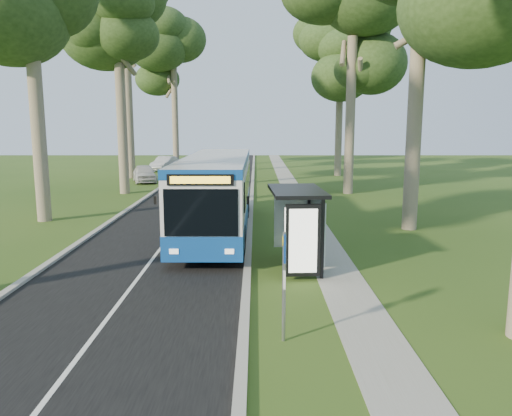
{
  "coord_description": "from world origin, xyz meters",
  "views": [
    {
      "loc": [
        0.29,
        -16.98,
        4.94
      ],
      "look_at": [
        0.29,
        2.51,
        1.6
      ],
      "focal_mm": 35.0,
      "sensor_mm": 36.0,
      "label": 1
    }
  ],
  "objects": [
    {
      "name": "tree_east_d",
      "position": [
        8.0,
        30.0,
        10.11
      ],
      "size": [
        5.2,
        5.2,
        13.63
      ],
      "color": "#7A6B56",
      "rests_on": "ground"
    },
    {
      "name": "tree_east_c",
      "position": [
        6.8,
        18.0,
        10.86
      ],
      "size": [
        5.2,
        5.2,
        14.66
      ],
      "color": "#7A6B56",
      "rests_on": "ground"
    },
    {
      "name": "tree_west_c",
      "position": [
        -9.0,
        18.0,
        11.43
      ],
      "size": [
        5.2,
        5.2,
        15.44
      ],
      "color": "#7A6B56",
      "rests_on": "ground"
    },
    {
      "name": "ground",
      "position": [
        0.0,
        0.0,
        0.0
      ],
      "size": [
        120.0,
        120.0,
        0.0
      ],
      "primitive_type": "plane",
      "color": "#2D4B17",
      "rests_on": "ground"
    },
    {
      "name": "centre_line",
      "position": [
        -3.5,
        10.0,
        0.02
      ],
      "size": [
        0.12,
        100.0,
        0.0
      ],
      "primitive_type": "cube",
      "color": "white",
      "rests_on": "road"
    },
    {
      "name": "bus_shelter",
      "position": [
        1.81,
        -0.77,
        1.93
      ],
      "size": [
        1.9,
        3.28,
        2.73
      ],
      "rotation": [
        0.0,
        0.0,
        0.06
      ],
      "color": "black",
      "rests_on": "ground"
    },
    {
      "name": "car_silver",
      "position": [
        -9.2,
        34.96,
        0.74
      ],
      "size": [
        2.5,
        4.71,
        1.47
      ],
      "primitive_type": "imported",
      "rotation": [
        0.0,
        0.0,
        -0.22
      ],
      "color": "#B4B7BD",
      "rests_on": "ground"
    },
    {
      "name": "tree_west_e",
      "position": [
        -8.5,
        38.0,
        11.03
      ],
      "size": [
        5.2,
        5.2,
        14.88
      ],
      "color": "#7A6B56",
      "rests_on": "ground"
    },
    {
      "name": "kerb_west",
      "position": [
        -7.0,
        10.0,
        0.06
      ],
      "size": [
        0.25,
        100.0,
        0.12
      ],
      "primitive_type": "cube",
      "color": "#9E9B93",
      "rests_on": "ground"
    },
    {
      "name": "litter_bin",
      "position": [
        1.6,
        3.21,
        0.53
      ],
      "size": [
        0.59,
        0.59,
        1.04
      ],
      "rotation": [
        0.0,
        0.0,
        0.09
      ],
      "color": "black",
      "rests_on": "ground"
    },
    {
      "name": "bus",
      "position": [
        -1.48,
        5.44,
        1.79
      ],
      "size": [
        2.77,
        13.03,
        3.45
      ],
      "rotation": [
        0.0,
        0.0,
        -0.0
      ],
      "color": "silver",
      "rests_on": "ground"
    },
    {
      "name": "car_white",
      "position": [
        -9.09,
        24.78,
        0.74
      ],
      "size": [
        2.95,
        4.65,
        1.47
      ],
      "primitive_type": "imported",
      "rotation": [
        0.0,
        0.0,
        0.3
      ],
      "color": "silver",
      "rests_on": "ground"
    },
    {
      "name": "road",
      "position": [
        -3.5,
        10.0,
        0.01
      ],
      "size": [
        7.0,
        100.0,
        0.02
      ],
      "primitive_type": "cube",
      "color": "black",
      "rests_on": "ground"
    },
    {
      "name": "bus_stop_sign",
      "position": [
        0.92,
        -6.21,
        1.59
      ],
      "size": [
        0.08,
        0.36,
        2.56
      ],
      "rotation": [
        0.0,
        0.0,
        0.01
      ],
      "color": "gray",
      "rests_on": "ground"
    },
    {
      "name": "kerb_east",
      "position": [
        0.0,
        10.0,
        0.06
      ],
      "size": [
        0.25,
        100.0,
        0.12
      ],
      "primitive_type": "cube",
      "color": "#9E9B93",
      "rests_on": "ground"
    },
    {
      "name": "tree_west_d",
      "position": [
        -11.0,
        28.0,
        13.61
      ],
      "size": [
        5.2,
        5.2,
        18.42
      ],
      "color": "#7A6B56",
      "rests_on": "ground"
    },
    {
      "name": "footpath",
      "position": [
        3.0,
        10.0,
        0.01
      ],
      "size": [
        1.5,
        100.0,
        0.02
      ],
      "primitive_type": "cube",
      "color": "gray",
      "rests_on": "ground"
    }
  ]
}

